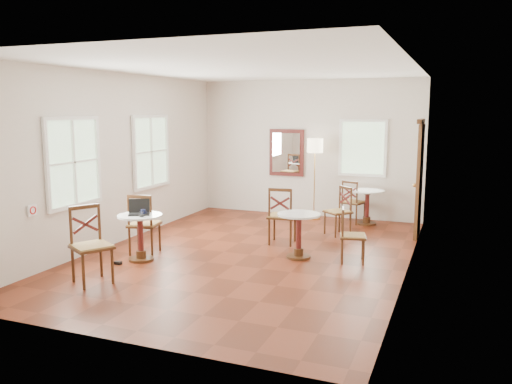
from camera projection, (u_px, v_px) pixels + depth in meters
ground at (249, 255)px, 8.58m from camera, size 7.00×7.00×0.00m
room_shell at (252, 139)px, 8.55m from camera, size 5.02×7.02×3.01m
cafe_table_near at (140, 232)px, 8.19m from camera, size 0.70×0.70×0.74m
cafe_table_mid at (299, 230)px, 8.32m from camera, size 0.69×0.69×0.73m
cafe_table_back at (367, 203)px, 10.77m from camera, size 0.68×0.68×0.72m
chair_near_a at (144, 224)px, 8.56m from camera, size 0.56×0.56×1.01m
chair_near_b at (91, 245)px, 7.12m from camera, size 0.67×0.67×1.06m
chair_mid_a at (282, 216)px, 9.20m from camera, size 0.52×0.52×1.02m
chair_mid_b at (351, 235)px, 8.10m from camera, size 0.47×0.47×0.86m
chair_back_a at (353, 202)px, 10.90m from camera, size 0.53×0.53×0.91m
chair_back_b at (339, 211)px, 9.88m from camera, size 0.59×0.59×0.92m
floor_lamp at (315, 151)px, 11.15m from camera, size 0.34×0.34×1.75m
laptop at (139, 211)px, 8.18m from camera, size 0.41×0.39×0.23m
mouse at (142, 216)px, 7.97m from camera, size 0.11×0.09×0.04m
navy_mug at (143, 212)px, 8.13m from camera, size 0.11×0.07×0.08m
water_glass at (142, 214)px, 7.94m from camera, size 0.06×0.06×0.09m
power_adapter at (118, 263)px, 8.03m from camera, size 0.11×0.07×0.05m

